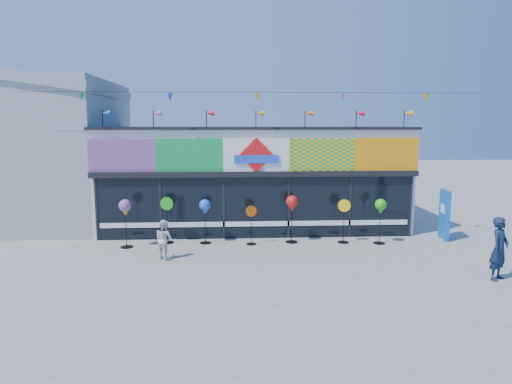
{
  "coord_description": "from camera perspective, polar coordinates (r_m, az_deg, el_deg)",
  "views": [
    {
      "loc": [
        -0.9,
        -13.12,
        4.19
      ],
      "look_at": [
        -0.09,
        2.0,
        1.95
      ],
      "focal_mm": 32.0,
      "sensor_mm": 36.0,
      "label": 1
    }
  ],
  "objects": [
    {
      "name": "spinner_6",
      "position": [
        16.61,
        15.31,
        -1.92
      ],
      "size": [
        0.41,
        0.41,
        1.61
      ],
      "color": "black",
      "rests_on": "ground"
    },
    {
      "name": "kite_shop",
      "position": [
        19.2,
        -0.38,
        2.02
      ],
      "size": [
        16.0,
        5.7,
        5.31
      ],
      "color": "white",
      "rests_on": "ground"
    },
    {
      "name": "spinner_0",
      "position": [
        16.13,
        -16.03,
        -2.07
      ],
      "size": [
        0.42,
        0.42,
        1.68
      ],
      "color": "black",
      "rests_on": "ground"
    },
    {
      "name": "child",
      "position": [
        14.68,
        -11.41,
        -5.8
      ],
      "size": [
        0.68,
        0.67,
        1.25
      ],
      "primitive_type": "imported",
      "rotation": [
        0.0,
        0.0,
        2.39
      ],
      "color": "silver",
      "rests_on": "ground"
    },
    {
      "name": "ground",
      "position": [
        13.8,
        0.82,
        -9.24
      ],
      "size": [
        80.0,
        80.0,
        0.0
      ],
      "primitive_type": "plane",
      "color": "gray",
      "rests_on": "ground"
    },
    {
      "name": "blue_sign",
      "position": [
        18.12,
        22.49,
        -2.62
      ],
      "size": [
        0.28,
        0.92,
        1.83
      ],
      "rotation": [
        0.0,
        0.0,
        -0.16
      ],
      "color": "blue",
      "rests_on": "ground"
    },
    {
      "name": "spinner_1",
      "position": [
        16.5,
        -11.05,
        -3.31
      ],
      "size": [
        0.47,
        0.42,
        1.66
      ],
      "color": "black",
      "rests_on": "ground"
    },
    {
      "name": "spinner_2",
      "position": [
        16.16,
        -6.4,
        -2.03
      ],
      "size": [
        0.4,
        0.4,
        1.59
      ],
      "color": "black",
      "rests_on": "ground"
    },
    {
      "name": "spinner_3",
      "position": [
        16.02,
        -0.59,
        -4.03
      ],
      "size": [
        0.38,
        0.35,
        1.38
      ],
      "color": "black",
      "rests_on": "ground"
    },
    {
      "name": "spinner_5",
      "position": [
        16.54,
        10.93,
        -3.45
      ],
      "size": [
        0.44,
        0.4,
        1.57
      ],
      "color": "black",
      "rests_on": "ground"
    },
    {
      "name": "adult_man",
      "position": [
        14.05,
        28.14,
        -6.27
      ],
      "size": [
        0.75,
        0.71,
        1.73
      ],
      "primitive_type": "imported",
      "rotation": [
        0.0,
        0.0,
        0.63
      ],
      "color": "#121D39",
      "rests_on": "ground"
    },
    {
      "name": "spinner_4",
      "position": [
        16.22,
        4.52,
        -1.62
      ],
      "size": [
        0.43,
        0.43,
        1.71
      ],
      "color": "black",
      "rests_on": "ground"
    },
    {
      "name": "neighbour_building",
      "position": [
        22.1,
        -27.51,
        4.92
      ],
      "size": [
        8.18,
        7.2,
        6.87
      ],
      "color": "#9DA0A2",
      "rests_on": "ground"
    }
  ]
}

